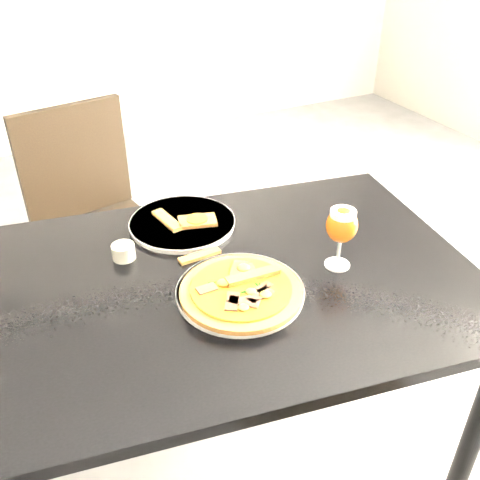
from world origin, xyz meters
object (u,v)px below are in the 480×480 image
chair_far (96,222)px  pizza (242,290)px  beer_glass (342,226)px  dining_table (224,306)px

chair_far → pizza: size_ratio=3.31×
pizza → beer_glass: beer_glass is taller
dining_table → beer_glass: 0.35m
pizza → chair_far: bearing=99.3°
dining_table → pizza: size_ratio=4.80×
dining_table → chair_far: size_ratio=1.45×
pizza → dining_table: bearing=92.7°
chair_far → beer_glass: bearing=-75.8°
beer_glass → dining_table: bearing=163.7°
pizza → beer_glass: size_ratio=1.74×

